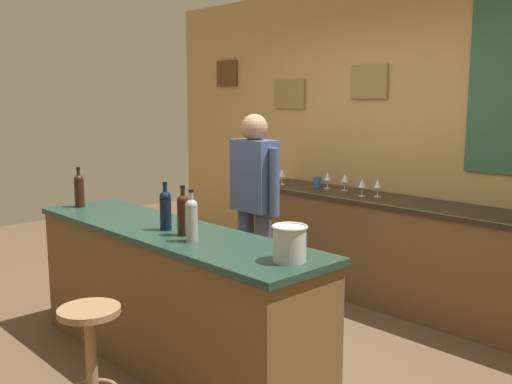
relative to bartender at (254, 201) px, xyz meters
name	(u,v)px	position (x,y,z in m)	size (l,w,h in m)	color
ground_plane	(218,346)	(0.27, -0.61, -0.94)	(10.00, 10.00, 0.00)	brown
back_wall	(391,134)	(0.31, 1.41, 0.48)	(6.00, 0.09, 2.80)	tan
bar_counter	(170,297)	(0.27, -1.01, -0.47)	(2.44, 0.60, 0.92)	brown
side_counter	(399,253)	(0.67, 1.04, -0.48)	(3.12, 0.56, 0.90)	brown
bartender	(254,201)	(0.00, 0.00, 0.00)	(0.52, 0.21, 1.62)	#384766
bar_stool	(91,348)	(0.63, -1.75, -0.48)	(0.32, 0.32, 0.68)	olive
wine_bottle_a	(79,189)	(-0.79, -1.08, 0.12)	(0.07, 0.07, 0.31)	black
wine_bottle_b	(165,209)	(0.30, -1.04, 0.12)	(0.07, 0.07, 0.31)	black
wine_bottle_c	(183,213)	(0.49, -1.05, 0.12)	(0.07, 0.07, 0.31)	black
wine_bottle_d	(192,218)	(0.65, -1.10, 0.12)	(0.07, 0.07, 0.31)	#999E99
ice_bucket	(290,242)	(1.31, -0.99, 0.08)	(0.19, 0.19, 0.19)	#B7BABF
wine_glass_a	(282,173)	(-0.62, 0.95, 0.07)	(0.07, 0.07, 0.16)	silver
wine_glass_b	(328,177)	(-0.16, 1.09, 0.07)	(0.07, 0.07, 0.16)	silver
wine_glass_c	(345,179)	(0.02, 1.12, 0.07)	(0.07, 0.07, 0.16)	silver
wine_glass_d	(362,184)	(0.33, 0.97, 0.07)	(0.07, 0.07, 0.16)	silver
wine_glass_e	(378,184)	(0.43, 1.05, 0.07)	(0.07, 0.07, 0.16)	silver
coffee_mug	(318,182)	(-0.29, 1.10, 0.01)	(0.13, 0.08, 0.09)	#336699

